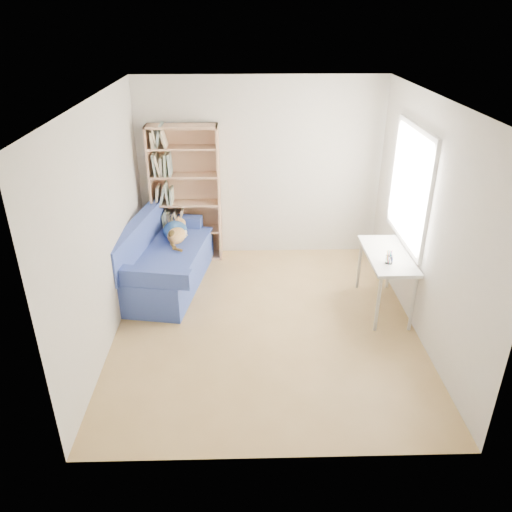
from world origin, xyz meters
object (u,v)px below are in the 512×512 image
(desk, at_px, (387,260))
(bookshelf, at_px, (186,200))
(sofa, at_px, (164,260))
(pen_cup, at_px, (389,258))

(desk, bearing_deg, bookshelf, 149.38)
(bookshelf, bearing_deg, desk, -30.62)
(bookshelf, bearing_deg, sofa, -107.46)
(sofa, relative_size, desk, 1.81)
(bookshelf, xyz_separation_m, pen_cup, (2.50, -1.75, -0.10))
(desk, distance_m, pen_cup, 0.29)
(desk, relative_size, pen_cup, 6.74)
(sofa, height_order, pen_cup, sofa)
(sofa, distance_m, desk, 2.91)
(bookshelf, distance_m, desk, 2.98)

